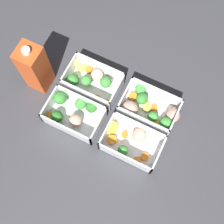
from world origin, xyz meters
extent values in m
plane|color=#38383D|center=(0.00, 0.00, 0.00)|extent=(4.00, 4.00, 0.00)
cube|color=white|center=(-0.10, -0.06, 0.00)|extent=(0.17, 0.11, 0.00)
cube|color=white|center=(-0.10, -0.11, 0.03)|extent=(0.17, 0.01, 0.07)
cube|color=white|center=(-0.10, -0.01, 0.03)|extent=(0.17, 0.01, 0.07)
cube|color=white|center=(-0.18, -0.06, 0.03)|extent=(0.01, 0.11, 0.07)
cube|color=white|center=(-0.01, -0.06, 0.03)|extent=(0.01, 0.11, 0.07)
cylinder|color=yellow|center=(-0.13, -0.02, 0.01)|extent=(0.04, 0.04, 0.01)
cylinder|color=#DBC647|center=(-0.09, -0.07, 0.01)|extent=(0.03, 0.03, 0.01)
cylinder|color=#49883F|center=(-0.06, -0.08, 0.01)|extent=(0.01, 0.01, 0.02)
sphere|color=#388433|center=(-0.06, -0.08, 0.03)|extent=(0.04, 0.04, 0.04)
cylinder|color=orange|center=(-0.11, -0.07, 0.01)|extent=(0.03, 0.03, 0.02)
sphere|color=tan|center=(-0.17, -0.07, 0.03)|extent=(0.06, 0.06, 0.05)
cylinder|color=#519448|center=(-0.16, -0.04, 0.01)|extent=(0.01, 0.01, 0.02)
sphere|color=#42933D|center=(-0.16, -0.04, 0.03)|extent=(0.04, 0.04, 0.04)
cylinder|color=#519448|center=(-0.05, -0.10, 0.01)|extent=(0.01, 0.01, 0.01)
sphere|color=#42933D|center=(-0.05, -0.10, 0.03)|extent=(0.03, 0.03, 0.03)
cylinder|color=#519448|center=(-0.12, -0.04, 0.01)|extent=(0.01, 0.01, 0.01)
sphere|color=#42933D|center=(-0.12, -0.04, 0.03)|extent=(0.03, 0.03, 0.03)
cylinder|color=orange|center=(-0.03, -0.08, 0.01)|extent=(0.04, 0.04, 0.01)
sphere|color=#D19E8C|center=(-0.05, -0.03, 0.03)|extent=(0.07, 0.07, 0.05)
cube|color=white|center=(0.10, -0.06, 0.00)|extent=(0.17, 0.11, 0.00)
cube|color=white|center=(0.10, -0.11, 0.03)|extent=(0.17, 0.01, 0.07)
cube|color=white|center=(0.10, -0.01, 0.03)|extent=(0.17, 0.01, 0.07)
cube|color=white|center=(0.01, -0.06, 0.03)|extent=(0.01, 0.11, 0.07)
cube|color=white|center=(0.18, -0.06, 0.03)|extent=(0.01, 0.11, 0.07)
cylinder|color=orange|center=(0.13, -0.10, 0.01)|extent=(0.03, 0.03, 0.01)
cylinder|color=#49883F|center=(0.16, -0.04, 0.01)|extent=(0.01, 0.01, 0.01)
sphere|color=#388433|center=(0.16, -0.04, 0.03)|extent=(0.04, 0.04, 0.04)
cylinder|color=orange|center=(0.06, -0.02, 0.01)|extent=(0.04, 0.04, 0.01)
cylinder|color=#519448|center=(0.12, -0.06, 0.01)|extent=(0.01, 0.01, 0.01)
sphere|color=#42933D|center=(0.12, -0.06, 0.03)|extent=(0.03, 0.03, 0.03)
sphere|color=beige|center=(0.10, -0.09, 0.02)|extent=(0.05, 0.05, 0.04)
cylinder|color=#DBC647|center=(0.16, -0.10, 0.01)|extent=(0.05, 0.05, 0.01)
cylinder|color=orange|center=(0.03, -0.02, 0.01)|extent=(0.04, 0.04, 0.01)
cylinder|color=#519448|center=(0.06, -0.08, 0.01)|extent=(0.01, 0.01, 0.02)
sphere|color=#42933D|center=(0.06, -0.08, 0.04)|extent=(0.04, 0.04, 0.04)
cube|color=white|center=(-0.10, 0.06, 0.00)|extent=(0.17, 0.11, 0.00)
cube|color=white|center=(-0.10, 0.01, 0.03)|extent=(0.17, 0.01, 0.07)
cube|color=white|center=(-0.10, 0.11, 0.03)|extent=(0.17, 0.01, 0.07)
cube|color=white|center=(-0.18, 0.06, 0.03)|extent=(0.01, 0.11, 0.07)
cube|color=white|center=(-0.01, 0.06, 0.03)|extent=(0.01, 0.11, 0.07)
cylinder|color=orange|center=(-0.04, 0.08, 0.01)|extent=(0.03, 0.03, 0.01)
cylinder|color=orange|center=(-0.15, 0.08, 0.01)|extent=(0.03, 0.03, 0.01)
cylinder|color=yellow|center=(-0.02, 0.04, 0.01)|extent=(0.05, 0.05, 0.02)
sphere|color=#D19E8C|center=(-0.10, 0.03, 0.03)|extent=(0.05, 0.05, 0.04)
cylinder|color=orange|center=(-0.13, 0.10, 0.01)|extent=(0.03, 0.03, 0.01)
cylinder|color=#519448|center=(-0.08, 0.09, 0.01)|extent=(0.01, 0.01, 0.01)
sphere|color=#42933D|center=(-0.08, 0.09, 0.03)|extent=(0.03, 0.03, 0.03)
cylinder|color=orange|center=(-0.06, 0.04, 0.01)|extent=(0.02, 0.02, 0.01)
cube|color=white|center=(0.10, 0.06, 0.00)|extent=(0.17, 0.11, 0.00)
cube|color=white|center=(0.10, 0.01, 0.03)|extent=(0.17, 0.01, 0.07)
cube|color=white|center=(0.10, 0.11, 0.03)|extent=(0.17, 0.01, 0.07)
cube|color=white|center=(0.01, 0.06, 0.03)|extent=(0.01, 0.11, 0.07)
cube|color=white|center=(0.18, 0.06, 0.03)|extent=(0.01, 0.11, 0.07)
cylinder|color=orange|center=(0.17, 0.10, 0.01)|extent=(0.03, 0.03, 0.02)
sphere|color=#D19E8C|center=(0.09, 0.07, 0.02)|extent=(0.06, 0.06, 0.04)
cylinder|color=#49883F|center=(0.16, 0.03, 0.01)|extent=(0.01, 0.01, 0.02)
sphere|color=#388433|center=(0.16, 0.03, 0.04)|extent=(0.04, 0.04, 0.04)
cylinder|color=#407A37|center=(0.14, 0.09, 0.01)|extent=(0.01, 0.01, 0.01)
sphere|color=#2D7228|center=(0.14, 0.09, 0.03)|extent=(0.04, 0.04, 0.04)
cylinder|color=#519448|center=(0.10, 0.02, 0.01)|extent=(0.01, 0.01, 0.01)
sphere|color=#42933D|center=(0.10, 0.02, 0.03)|extent=(0.04, 0.04, 0.04)
cylinder|color=#407A37|center=(0.06, 0.02, 0.01)|extent=(0.01, 0.01, 0.01)
sphere|color=#2D7228|center=(0.06, 0.02, 0.03)|extent=(0.04, 0.04, 0.04)
cube|color=#D14C1E|center=(0.25, 0.00, 0.10)|extent=(0.07, 0.07, 0.19)
cylinder|color=white|center=(0.25, 0.00, 0.20)|extent=(0.02, 0.02, 0.01)
camera|label=1|loc=(-0.13, 0.27, 0.92)|focal=50.00mm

